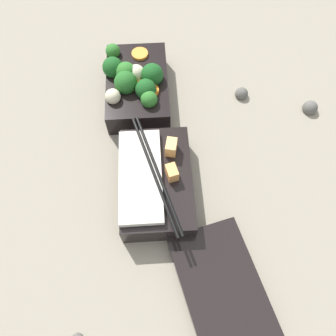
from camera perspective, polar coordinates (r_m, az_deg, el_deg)
The scene contains 6 objects.
ground_plane at distance 0.65m, azimuth -3.41°, elevation 5.99°, with size 3.00×3.00×0.00m, color gray.
bento_tray_vegetable at distance 0.68m, azimuth -5.56°, elevation 14.27°, with size 0.19×0.13×0.08m.
bento_tray_rice at distance 0.56m, azimuth -2.27°, elevation -2.36°, with size 0.22×0.12×0.08m.
bento_lid at distance 0.54m, azimuth 9.18°, elevation -19.51°, with size 0.19×0.12×0.02m, color black.
pebble_0 at distance 0.71m, azimuth 12.67°, elevation 12.51°, with size 0.03×0.03×0.03m, color #595651.
pebble_1 at distance 0.73m, azimuth 23.49°, elevation 9.58°, with size 0.03×0.03×0.03m, color #595651.
Camera 1 is at (0.36, 0.02, 0.54)m, focal length 35.00 mm.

